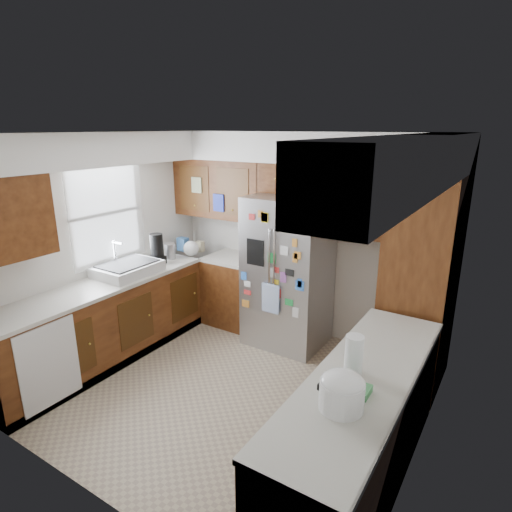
# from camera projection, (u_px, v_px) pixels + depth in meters

# --- Properties ---
(floor) EXTENTS (3.60, 3.60, 0.00)m
(floor) POSITION_uv_depth(u_px,v_px,m) (230.00, 388.00, 4.36)
(floor) COLOR tan
(floor) RESTS_ON ground
(room_shell) EXTENTS (3.64, 3.24, 2.52)m
(room_shell) POSITION_uv_depth(u_px,v_px,m) (240.00, 204.00, 4.17)
(room_shell) COLOR silver
(room_shell) RESTS_ON ground
(left_counter_run) EXTENTS (1.36, 3.20, 0.92)m
(left_counter_run) POSITION_uv_depth(u_px,v_px,m) (135.00, 318.00, 4.95)
(left_counter_run) COLOR #3A1A0B
(left_counter_run) RESTS_ON ground
(right_counter_run) EXTENTS (0.63, 2.25, 0.92)m
(right_counter_run) POSITION_uv_depth(u_px,v_px,m) (359.00, 435.00, 3.08)
(right_counter_run) COLOR #3A1A0B
(right_counter_run) RESTS_ON ground
(pantry) EXTENTS (0.60, 0.90, 2.15)m
(pantry) POSITION_uv_depth(u_px,v_px,m) (420.00, 283.00, 4.20)
(pantry) COLOR #3A1A0B
(pantry) RESTS_ON ground
(fridge) EXTENTS (0.90, 0.79, 1.80)m
(fridge) POSITION_uv_depth(u_px,v_px,m) (288.00, 272.00, 5.07)
(fridge) COLOR #95969A
(fridge) RESTS_ON ground
(bridge_cabinet) EXTENTS (0.96, 0.34, 0.35)m
(bridge_cabinet) POSITION_uv_depth(u_px,v_px,m) (299.00, 179.00, 4.94)
(bridge_cabinet) COLOR #3A1A0B
(bridge_cabinet) RESTS_ON fridge
(fridge_top_items) EXTENTS (0.71, 0.35, 0.28)m
(fridge_top_items) POSITION_uv_depth(u_px,v_px,m) (299.00, 152.00, 4.82)
(fridge_top_items) COLOR #1A21A4
(fridge_top_items) RESTS_ON bridge_cabinet
(sink_assembly) EXTENTS (0.52, 0.70, 0.37)m
(sink_assembly) POSITION_uv_depth(u_px,v_px,m) (128.00, 268.00, 4.92)
(sink_assembly) COLOR silver
(sink_assembly) RESTS_ON left_counter_run
(left_counter_clutter) EXTENTS (0.43, 0.95, 0.38)m
(left_counter_clutter) POSITION_uv_depth(u_px,v_px,m) (174.00, 249.00, 5.47)
(left_counter_clutter) COLOR black
(left_counter_clutter) RESTS_ON left_counter_run
(rice_cooker) EXTENTS (0.28, 0.27, 0.24)m
(rice_cooker) POSITION_uv_depth(u_px,v_px,m) (342.00, 390.00, 2.55)
(rice_cooker) COLOR white
(rice_cooker) RESTS_ON right_counter_run
(paper_towel) EXTENTS (0.12, 0.12, 0.28)m
(paper_towel) POSITION_uv_depth(u_px,v_px,m) (354.00, 355.00, 2.91)
(paper_towel) COLOR white
(paper_towel) RESTS_ON right_counter_run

